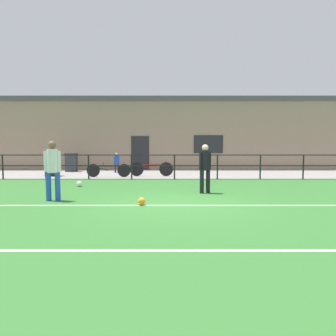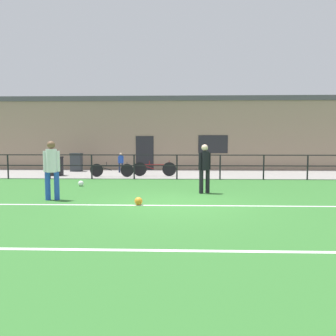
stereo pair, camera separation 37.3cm
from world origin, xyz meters
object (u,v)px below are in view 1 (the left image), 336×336
at_px(spectator_child, 117,161).
at_px(trash_bin_0, 72,162).
at_px(soccer_ball_match, 80,184).
at_px(bicycle_parked_1, 109,170).
at_px(bicycle_parked_0, 152,169).
at_px(player_goalkeeper, 206,166).
at_px(trash_bin_1, 52,166).
at_px(soccer_ball_spare, 142,201).
at_px(player_striker, 53,167).

bearing_deg(spectator_child, trash_bin_0, -29.45).
bearing_deg(spectator_child, soccer_ball_match, 69.54).
xyz_separation_m(spectator_child, bicycle_parked_1, (-0.04, -2.28, -0.30)).
distance_m(spectator_child, bicycle_parked_1, 2.30).
relative_size(soccer_ball_match, bicycle_parked_0, 0.10).
height_order(player_goalkeeper, bicycle_parked_0, player_goalkeeper).
height_order(trash_bin_0, trash_bin_1, trash_bin_0).
bearing_deg(bicycle_parked_1, soccer_ball_spare, -72.62).
relative_size(spectator_child, trash_bin_1, 1.14).
xyz_separation_m(spectator_child, trash_bin_1, (-3.00, -1.78, -0.14)).
bearing_deg(soccer_ball_match, soccer_ball_spare, -53.75).
relative_size(spectator_child, trash_bin_0, 1.05).
bearing_deg(soccer_ball_match, bicycle_parked_0, 54.96).
relative_size(soccer_ball_spare, bicycle_parked_1, 0.10).
bearing_deg(player_striker, player_goalkeeper, 9.23).
relative_size(player_goalkeeper, spectator_child, 1.48).
relative_size(soccer_ball_match, bicycle_parked_1, 0.10).
height_order(soccer_ball_match, soccer_ball_spare, same).
bearing_deg(player_striker, bicycle_parked_0, 61.49).
bearing_deg(player_goalkeeper, spectator_child, 94.81).
bearing_deg(bicycle_parked_1, trash_bin_0, 132.05).
distance_m(bicycle_parked_1, trash_bin_0, 4.06).
height_order(player_goalkeeper, trash_bin_1, player_goalkeeper).
height_order(player_striker, trash_bin_1, player_striker).
distance_m(soccer_ball_spare, trash_bin_0, 11.18).
height_order(soccer_ball_match, spectator_child, spectator_child).
height_order(bicycle_parked_1, trash_bin_0, trash_bin_0).
xyz_separation_m(soccer_ball_match, trash_bin_1, (-2.42, 3.79, 0.40)).
bearing_deg(soccer_ball_spare, trash_bin_0, 116.10).
bearing_deg(soccer_ball_match, trash_bin_1, 122.54).
bearing_deg(soccer_ball_match, trash_bin_0, 109.10).
xyz_separation_m(player_goalkeeper, player_striker, (-4.63, -1.43, 0.06)).
distance_m(soccer_ball_match, spectator_child, 5.63).
height_order(player_striker, trash_bin_0, player_striker).
distance_m(bicycle_parked_0, trash_bin_0, 5.45).
bearing_deg(spectator_child, soccer_ball_spare, 88.50).
relative_size(soccer_ball_spare, spectator_child, 0.20).
relative_size(player_goalkeeper, soccer_ball_match, 7.59).
bearing_deg(trash_bin_0, bicycle_parked_0, -28.30).
relative_size(bicycle_parked_0, trash_bin_1, 2.25).
distance_m(player_striker, bicycle_parked_1, 6.37).
bearing_deg(soccer_ball_spare, trash_bin_1, 124.42).
distance_m(player_goalkeeper, trash_bin_1, 8.94).
relative_size(trash_bin_0, trash_bin_1, 1.09).
bearing_deg(player_striker, bicycle_parked_1, 77.91).
height_order(bicycle_parked_0, trash_bin_1, trash_bin_1).
height_order(player_goalkeeper, soccer_ball_spare, player_goalkeeper).
relative_size(player_goalkeeper, trash_bin_1, 1.69).
xyz_separation_m(player_striker, bicycle_parked_1, (0.46, 6.32, -0.64)).
distance_m(player_goalkeeper, soccer_ball_match, 5.03).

